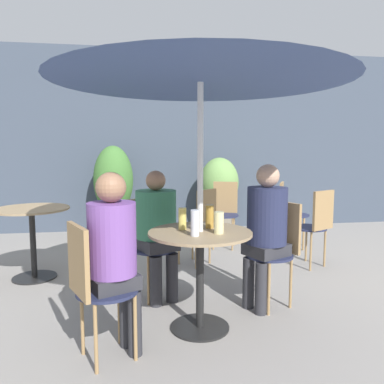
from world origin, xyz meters
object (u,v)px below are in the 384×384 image
object	(u,v)px
bistro_chair_1	(150,237)
seated_person_2	(114,247)
seated_person_0	(266,224)
beer_glass_3	(182,219)
beer_glass_2	(210,216)
umbrella	(201,62)
potted_plant_0	(114,187)
beer_glass_0	(195,223)
bistro_chair_6	(316,221)
bistro_chair_0	(277,243)
potted_plant_1	(219,191)
cafe_table_far	(32,226)
bistro_chair_4	(201,220)
bistro_chair_3	(225,208)
beer_glass_1	(219,223)
bistro_chair_5	(288,208)
cafe_table_near	(200,256)
bistro_chair_2	(93,280)
seated_person_1	(157,224)

from	to	relation	value
bistro_chair_1	seated_person_2	xyz separation A→B (m)	(-0.26, -1.03, 0.19)
seated_person_0	beer_glass_3	size ratio (longest dim) A/B	7.38
beer_glass_2	umbrella	size ratio (longest dim) A/B	0.08
potted_plant_0	beer_glass_0	bearing A→B (deg)	-77.45
bistro_chair_6	beer_glass_0	bearing A→B (deg)	13.26
bistro_chair_0	potted_plant_1	size ratio (longest dim) A/B	0.74
beer_glass_3	potted_plant_1	size ratio (longest dim) A/B	0.14
cafe_table_far	beer_glass_2	world-z (taller)	beer_glass_2
bistro_chair_4	potted_plant_1	size ratio (longest dim) A/B	0.74
bistro_chair_3	beer_glass_1	xyz separation A→B (m)	(-0.64, -2.44, 0.29)
bistro_chair_5	potted_plant_0	world-z (taller)	potted_plant_0
cafe_table_near	beer_glass_2	world-z (taller)	beer_glass_2
cafe_table_near	bistro_chair_3	distance (m)	2.48
beer_glass_2	cafe_table_far	bearing A→B (deg)	142.63
beer_glass_2	umbrella	world-z (taller)	umbrella
umbrella	cafe_table_far	bearing A→B (deg)	138.48
bistro_chair_2	beer_glass_0	bearing A→B (deg)	-97.87
umbrella	beer_glass_1	bearing A→B (deg)	-34.07
seated_person_1	seated_person_2	size ratio (longest dim) A/B	0.96
bistro_chair_0	umbrella	world-z (taller)	umbrella
beer_glass_3	bistro_chair_5	bearing A→B (deg)	50.39
cafe_table_far	seated_person_0	size ratio (longest dim) A/B	0.62
bistro_chair_0	seated_person_0	bearing A→B (deg)	-90.00
bistro_chair_6	potted_plant_1	bearing A→B (deg)	-97.91
seated_person_2	beer_glass_1	bearing A→B (deg)	-99.68
bistro_chair_6	beer_glass_3	xyz separation A→B (m)	(-1.68, -1.15, 0.29)
bistro_chair_2	potted_plant_1	xyz separation A→B (m)	(1.62, 3.55, 0.13)
seated_person_0	potted_plant_1	distance (m)	2.93
bistro_chair_6	beer_glass_3	world-z (taller)	beer_glass_3
cafe_table_near	bistro_chair_3	bearing A→B (deg)	72.11
cafe_table_near	beer_glass_1	distance (m)	0.31
bistro_chair_2	seated_person_1	size ratio (longest dim) A/B	0.77
bistro_chair_1	beer_glass_2	world-z (taller)	beer_glass_2
cafe_table_far	seated_person_0	distance (m)	2.42
beer_glass_3	seated_person_0	bearing A→B (deg)	15.15
bistro_chair_3	bistro_chair_5	distance (m)	0.87
seated_person_2	beer_glass_3	bearing A→B (deg)	-77.77
seated_person_0	potted_plant_0	distance (m)	3.25
cafe_table_far	bistro_chair_4	xyz separation A→B (m)	(1.82, 0.17, -0.01)
bistro_chair_4	potted_plant_0	size ratio (longest dim) A/B	0.64
potted_plant_0	bistro_chair_5	bearing A→B (deg)	-22.79
bistro_chair_4	seated_person_1	bearing A→B (deg)	16.35
seated_person_0	potted_plant_0	xyz separation A→B (m)	(-1.42, 2.92, 0.04)
bistro_chair_2	bistro_chair_5	distance (m)	3.47
bistro_chair_0	bistro_chair_2	size ratio (longest dim) A/B	1.00
beer_glass_0	umbrella	bearing A→B (deg)	65.99
bistro_chair_6	beer_glass_2	world-z (taller)	beer_glass_2
beer_glass_3	potted_plant_1	world-z (taller)	potted_plant_1
bistro_chair_2	umbrella	size ratio (longest dim) A/B	0.42
bistro_chair_0	cafe_table_far	bearing A→B (deg)	-139.08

